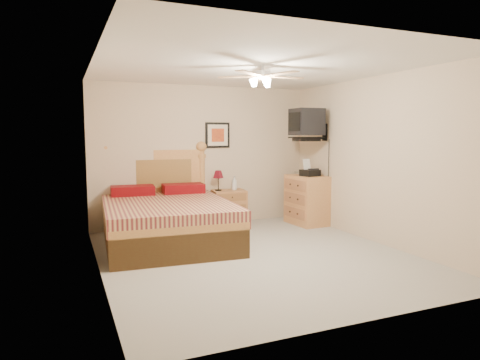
# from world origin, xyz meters

# --- Properties ---
(floor) EXTENTS (4.50, 4.50, 0.00)m
(floor) POSITION_xyz_m (0.00, 0.00, 0.00)
(floor) COLOR #9F9B8F
(floor) RESTS_ON ground
(ceiling) EXTENTS (4.00, 4.50, 0.04)m
(ceiling) POSITION_xyz_m (0.00, 0.00, 2.50)
(ceiling) COLOR white
(ceiling) RESTS_ON ground
(wall_back) EXTENTS (4.00, 0.04, 2.50)m
(wall_back) POSITION_xyz_m (0.00, 2.25, 1.25)
(wall_back) COLOR beige
(wall_back) RESTS_ON ground
(wall_front) EXTENTS (4.00, 0.04, 2.50)m
(wall_front) POSITION_xyz_m (0.00, -2.25, 1.25)
(wall_front) COLOR beige
(wall_front) RESTS_ON ground
(wall_left) EXTENTS (0.04, 4.50, 2.50)m
(wall_left) POSITION_xyz_m (-2.00, 0.00, 1.25)
(wall_left) COLOR beige
(wall_left) RESTS_ON ground
(wall_right) EXTENTS (0.04, 4.50, 2.50)m
(wall_right) POSITION_xyz_m (2.00, 0.00, 1.25)
(wall_right) COLOR beige
(wall_right) RESTS_ON ground
(bed) EXTENTS (1.93, 2.45, 1.51)m
(bed) POSITION_xyz_m (-0.94, 1.12, 0.76)
(bed) COLOR #C67944
(bed) RESTS_ON ground
(nightstand) EXTENTS (0.62, 0.49, 0.63)m
(nightstand) POSITION_xyz_m (0.40, 2.00, 0.32)
(nightstand) COLOR #9E5E36
(nightstand) RESTS_ON ground
(table_lamp) EXTENTS (0.21, 0.21, 0.36)m
(table_lamp) POSITION_xyz_m (0.21, 2.03, 0.81)
(table_lamp) COLOR maroon
(table_lamp) RESTS_ON nightstand
(lotion_bottle) EXTENTS (0.12, 0.13, 0.26)m
(lotion_bottle) POSITION_xyz_m (0.50, 1.99, 0.76)
(lotion_bottle) COLOR silver
(lotion_bottle) RESTS_ON nightstand
(framed_picture) EXTENTS (0.46, 0.04, 0.46)m
(framed_picture) POSITION_xyz_m (0.27, 2.23, 1.62)
(framed_picture) COLOR black
(framed_picture) RESTS_ON wall_back
(dresser) EXTENTS (0.56, 0.78, 0.89)m
(dresser) POSITION_xyz_m (1.73, 1.50, 0.45)
(dresser) COLOR #B4703A
(dresser) RESTS_ON ground
(fax_machine) EXTENTS (0.33, 0.35, 0.30)m
(fax_machine) POSITION_xyz_m (1.72, 1.39, 1.04)
(fax_machine) COLOR black
(fax_machine) RESTS_ON dresser
(magazine_lower) EXTENTS (0.24, 0.31, 0.03)m
(magazine_lower) POSITION_xyz_m (1.66, 1.77, 0.91)
(magazine_lower) COLOR #B7AA94
(magazine_lower) RESTS_ON dresser
(magazine_upper) EXTENTS (0.20, 0.27, 0.02)m
(magazine_upper) POSITION_xyz_m (1.69, 1.77, 0.93)
(magazine_upper) COLOR gray
(magazine_upper) RESTS_ON magazine_lower
(wall_tv) EXTENTS (0.56, 0.46, 0.58)m
(wall_tv) POSITION_xyz_m (1.75, 1.34, 1.81)
(wall_tv) COLOR black
(wall_tv) RESTS_ON wall_right
(ceiling_fan) EXTENTS (1.14, 1.14, 0.28)m
(ceiling_fan) POSITION_xyz_m (0.00, -0.20, 2.36)
(ceiling_fan) COLOR white
(ceiling_fan) RESTS_ON ceiling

